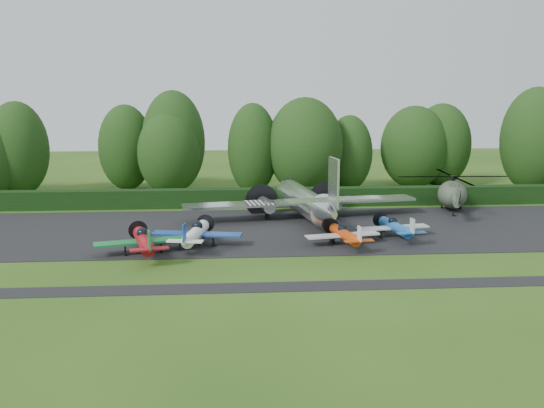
{
  "coord_description": "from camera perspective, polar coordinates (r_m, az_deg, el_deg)",
  "views": [
    {
      "loc": [
        -4.07,
        -43.74,
        13.0
      ],
      "look_at": [
        -0.32,
        9.62,
        2.5
      ],
      "focal_mm": 40.0,
      "sensor_mm": 36.0,
      "label": 1
    }
  ],
  "objects": [
    {
      "name": "light_plane_white",
      "position": [
        49.69,
        -7.2,
        -2.74
      ],
      "size": [
        7.39,
        7.77,
        2.84
      ],
      "rotation": [
        0.0,
        0.0,
        0.18
      ],
      "color": "white",
      "rests_on": "ground"
    },
    {
      "name": "hedgerow",
      "position": [
        66.16,
        -0.41,
        -0.23
      ],
      "size": [
        90.0,
        1.6,
        2.0
      ],
      "primitive_type": "cube",
      "color": "black",
      "rests_on": "ground"
    },
    {
      "name": "taxiway_verge",
      "position": [
        40.12,
        2.04,
        -7.8
      ],
      "size": [
        70.0,
        2.0,
        0.0
      ],
      "primitive_type": "cube",
      "color": "black",
      "rests_on": "ground"
    },
    {
      "name": "tree_2",
      "position": [
        77.87,
        -22.81,
        4.79
      ],
      "size": [
        7.13,
        7.13,
        11.24
      ],
      "color": "black",
      "rests_on": "ground"
    },
    {
      "name": "tree_3",
      "position": [
        73.17,
        -1.82,
        5.2
      ],
      "size": [
        6.04,
        6.04,
        10.99
      ],
      "color": "black",
      "rests_on": "ground"
    },
    {
      "name": "light_plane_orange",
      "position": [
        50.02,
        6.85,
        -2.86
      ],
      "size": [
        6.23,
        6.55,
        2.39
      ],
      "rotation": [
        0.0,
        0.0,
        -0.19
      ],
      "color": "#C63D0B",
      "rests_on": "ground"
    },
    {
      "name": "tree_12",
      "position": [
        73.74,
        -9.7,
        4.72
      ],
      "size": [
        7.45,
        7.45,
        10.01
      ],
      "color": "black",
      "rests_on": "ground"
    },
    {
      "name": "tree_9",
      "position": [
        81.32,
        23.52,
        5.55
      ],
      "size": [
        8.31,
        8.31,
        12.88
      ],
      "color": "black",
      "rests_on": "ground"
    },
    {
      "name": "tree_6",
      "position": [
        78.4,
        -13.59,
        5.19
      ],
      "size": [
        6.79,
        6.79,
        10.72
      ],
      "color": "black",
      "rests_on": "ground"
    },
    {
      "name": "transport_plane",
      "position": [
        58.34,
        3.09,
        0.3
      ],
      "size": [
        23.3,
        17.87,
        7.47
      ],
      "rotation": [
        0.0,
        0.0,
        -0.15
      ],
      "color": "silver",
      "rests_on": "ground"
    },
    {
      "name": "helicopter",
      "position": [
        66.33,
        16.64,
        1.09
      ],
      "size": [
        11.58,
        13.55,
        3.73
      ],
      "rotation": [
        0.0,
        0.0,
        0.3
      ],
      "color": "#3A4535",
      "rests_on": "ground"
    },
    {
      "name": "tree_4",
      "position": [
        81.98,
        15.61,
        5.36
      ],
      "size": [
        7.66,
        7.66,
        10.77
      ],
      "color": "black",
      "rests_on": "ground"
    },
    {
      "name": "light_plane_red",
      "position": [
        47.98,
        -11.99,
        -3.39
      ],
      "size": [
        7.45,
        7.84,
        2.86
      ],
      "rotation": [
        0.0,
        0.0,
        -0.25
      ],
      "color": "maroon",
      "rests_on": "ground"
    },
    {
      "name": "ground",
      "position": [
        45.81,
        1.25,
        -5.38
      ],
      "size": [
        160.0,
        160.0,
        0.0
      ],
      "primitive_type": "plane",
      "color": "#2B4E16",
      "rests_on": "ground"
    },
    {
      "name": "tree_5",
      "position": [
        72.94,
        3.12,
        5.45
      ],
      "size": [
        9.09,
        9.09,
        11.67
      ],
      "color": "black",
      "rests_on": "ground"
    },
    {
      "name": "tree_10",
      "position": [
        75.5,
        -9.26,
        5.81
      ],
      "size": [
        7.72,
        7.72,
        12.47
      ],
      "color": "black",
      "rests_on": "ground"
    },
    {
      "name": "apron",
      "position": [
        55.44,
        0.3,
        -2.45
      ],
      "size": [
        70.0,
        18.0,
        0.01
      ],
      "primitive_type": "cube",
      "color": "black",
      "rests_on": "ground"
    },
    {
      "name": "tree_7",
      "position": [
        76.25,
        7.26,
        4.77
      ],
      "size": [
        5.8,
        5.8,
        9.43
      ],
      "color": "black",
      "rests_on": "ground"
    },
    {
      "name": "light_plane_blue",
      "position": [
        53.25,
        11.52,
        -2.12
      ],
      "size": [
        6.41,
        6.74,
        2.46
      ],
      "rotation": [
        0.0,
        0.0,
        -0.17
      ],
      "color": "#1C5CAD",
      "rests_on": "ground"
    },
    {
      "name": "tree_0",
      "position": [
        79.66,
        13.22,
        5.23
      ],
      "size": [
        8.48,
        8.48,
        10.51
      ],
      "color": "black",
      "rests_on": "ground"
    },
    {
      "name": "sign_board",
      "position": [
        73.35,
        23.1,
        0.88
      ],
      "size": [
        2.92,
        0.11,
        1.64
      ],
      "rotation": [
        0.0,
        0.0,
        -0.03
      ],
      "color": "#3F3326",
      "rests_on": "ground"
    }
  ]
}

